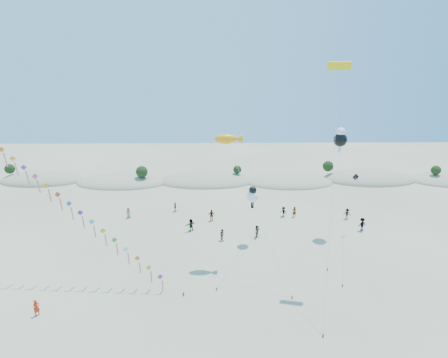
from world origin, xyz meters
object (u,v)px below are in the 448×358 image
(fish_kite, at_px, (229,139))
(parafoil_kite, at_px, (339,71))
(flyer_foreground, at_px, (36,308))
(kite_train, at_px, (20,165))

(fish_kite, relative_size, parafoil_kite, 0.66)
(parafoil_kite, distance_m, flyer_foreground, 35.61)
(flyer_foreground, bearing_deg, fish_kite, -19.64)
(parafoil_kite, height_order, flyer_foreground, parafoil_kite)
(fish_kite, height_order, parafoil_kite, parafoil_kite)
(fish_kite, bearing_deg, parafoil_kite, -19.71)
(kite_train, distance_m, flyer_foreground, 14.18)
(fish_kite, relative_size, flyer_foreground, 9.23)
(kite_train, xyz_separation_m, fish_kite, (21.33, 3.17, 1.95))
(fish_kite, xyz_separation_m, flyer_foreground, (-17.89, -10.80, -13.40))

